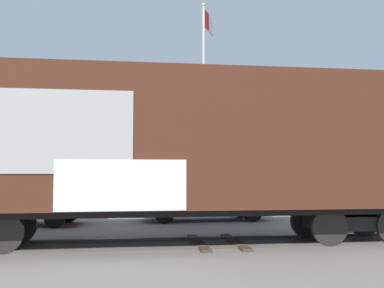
% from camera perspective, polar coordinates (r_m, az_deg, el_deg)
% --- Properties ---
extents(ground_plane, '(260.00, 260.00, 0.00)m').
position_cam_1_polar(ground_plane, '(11.72, 2.42, -12.45)').
color(ground_plane, slate).
extents(track, '(60.00, 4.56, 0.08)m').
position_cam_1_polar(track, '(11.50, -4.25, -12.42)').
color(track, '#4C4742').
rests_on(track, ground_plane).
extents(freight_car, '(13.31, 3.71, 4.46)m').
position_cam_1_polar(freight_car, '(11.40, -2.61, -0.04)').
color(freight_car, '#472316').
rests_on(freight_car, ground_plane).
extents(flagpole, '(0.91, 1.51, 10.00)m').
position_cam_1_polar(flagpole, '(22.28, 1.74, 8.52)').
color(flagpole, silver).
rests_on(flagpole, ground_plane).
extents(hillside, '(127.78, 37.81, 16.68)m').
position_cam_1_polar(hillside, '(85.37, -8.91, -0.58)').
color(hillside, silver).
rests_on(hillside, ground_plane).
extents(parked_car_red, '(5.00, 2.68, 1.59)m').
position_cam_1_polar(parked_car_red, '(16.71, -21.60, -6.70)').
color(parked_car_red, '#B21E1E').
rests_on(parked_car_red, ground_plane).
extents(parked_car_blue, '(4.74, 1.87, 1.54)m').
position_cam_1_polar(parked_car_blue, '(16.97, 1.41, -6.98)').
color(parked_car_blue, navy).
rests_on(parked_car_blue, ground_plane).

